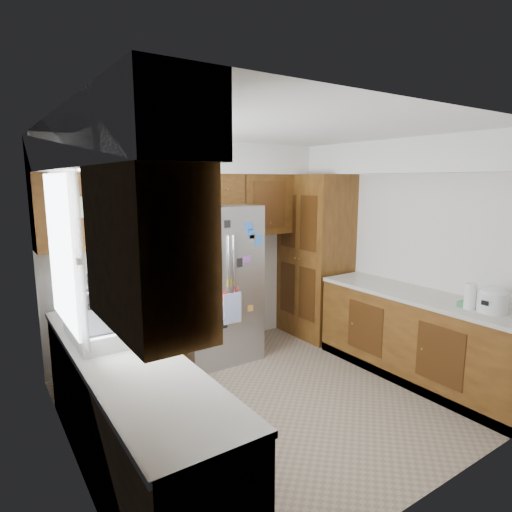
# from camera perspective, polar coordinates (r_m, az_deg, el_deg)

# --- Properties ---
(floor) EXTENTS (3.60, 3.60, 0.00)m
(floor) POSITION_cam_1_polar(r_m,az_deg,el_deg) (4.36, 2.64, -18.42)
(floor) COLOR gray
(floor) RESTS_ON ground
(room_shell) EXTENTS (3.64, 3.24, 2.52)m
(room_shell) POSITION_cam_1_polar(r_m,az_deg,el_deg) (4.07, -1.43, 6.48)
(room_shell) COLOR silver
(room_shell) RESTS_ON ground
(left_counter_run) EXTENTS (1.36, 3.20, 0.92)m
(left_counter_run) POSITION_cam_1_polar(r_m,az_deg,el_deg) (3.63, -15.97, -17.41)
(left_counter_run) COLOR #46280D
(left_counter_run) RESTS_ON ground
(right_counter_run) EXTENTS (0.63, 2.25, 0.92)m
(right_counter_run) POSITION_cam_1_polar(r_m,az_deg,el_deg) (4.89, 20.71, -10.43)
(right_counter_run) COLOR #46280D
(right_counter_run) RESTS_ON ground
(pantry) EXTENTS (0.60, 0.90, 2.15)m
(pantry) POSITION_cam_1_polar(r_m,az_deg,el_deg) (5.76, 7.89, -0.03)
(pantry) COLOR #46280D
(pantry) RESTS_ON ground
(fridge) EXTENTS (0.90, 0.79, 1.80)m
(fridge) POSITION_cam_1_polar(r_m,az_deg,el_deg) (4.99, -5.57, -3.62)
(fridge) COLOR gray
(fridge) RESTS_ON ground
(bridge_cabinet) EXTENTS (0.96, 0.34, 0.35)m
(bridge_cabinet) POSITION_cam_1_polar(r_m,az_deg,el_deg) (5.05, -7.02, 8.85)
(bridge_cabinet) COLOR #46280D
(bridge_cabinet) RESTS_ON fridge
(fridge_top_items) EXTENTS (0.69, 0.31, 0.29)m
(fridge_top_items) POSITION_cam_1_polar(r_m,az_deg,el_deg) (4.96, -7.98, 12.28)
(fridge_top_items) COLOR #1B44B0
(fridge_top_items) RESTS_ON bridge_cabinet
(sink_assembly) EXTENTS (0.52, 0.75, 0.37)m
(sink_assembly) POSITION_cam_1_polar(r_m,az_deg,el_deg) (3.44, -18.99, -9.02)
(sink_assembly) COLOR silver
(sink_assembly) RESTS_ON left_counter_run
(left_counter_clutter) EXTENTS (0.40, 0.88, 0.38)m
(left_counter_clutter) POSITION_cam_1_polar(r_m,az_deg,el_deg) (4.13, -21.34, -5.05)
(left_counter_clutter) COLOR black
(left_counter_clutter) RESTS_ON left_counter_run
(rice_cooker) EXTENTS (0.27, 0.26, 0.23)m
(rice_cooker) POSITION_cam_1_polar(r_m,az_deg,el_deg) (4.35, 29.06, -5.02)
(rice_cooker) COLOR silver
(rice_cooker) RESTS_ON right_counter_run
(paper_towel) EXTENTS (0.10, 0.10, 0.24)m
(paper_towel) POSITION_cam_1_polar(r_m,az_deg,el_deg) (4.36, 26.67, -4.84)
(paper_towel) COLOR white
(paper_towel) RESTS_ON right_counter_run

